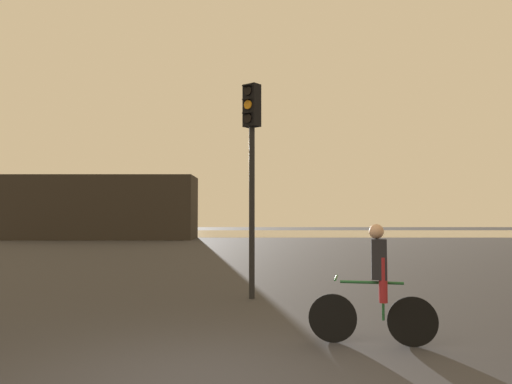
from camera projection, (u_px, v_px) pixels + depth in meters
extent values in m
cube|color=#9E937F|center=(251.00, 233.00, 44.66)|extent=(80.00, 16.00, 0.01)
cube|color=#2D2823|center=(104.00, 208.00, 34.78)|extent=(12.74, 4.00, 4.36)
cylinder|color=black|center=(253.00, 212.00, 10.41)|extent=(0.12, 0.12, 3.59)
cube|color=black|center=(253.00, 106.00, 10.51)|extent=(0.40, 0.39, 0.90)
cylinder|color=black|center=(249.00, 91.00, 10.42)|extent=(0.17, 0.14, 0.19)
cube|color=black|center=(248.00, 85.00, 10.41)|extent=(0.22, 0.21, 0.02)
cylinder|color=orange|center=(249.00, 105.00, 10.41)|extent=(0.17, 0.14, 0.19)
cube|color=black|center=(248.00, 99.00, 10.40)|extent=(0.22, 0.21, 0.02)
cylinder|color=black|center=(249.00, 118.00, 10.39)|extent=(0.17, 0.14, 0.19)
cube|color=black|center=(248.00, 113.00, 10.38)|extent=(0.22, 0.21, 0.02)
cylinder|color=black|center=(334.00, 318.00, 6.83)|extent=(0.65, 0.18, 0.66)
cylinder|color=black|center=(414.00, 322.00, 6.60)|extent=(0.65, 0.18, 0.66)
cylinder|color=#1E592D|center=(373.00, 283.00, 6.74)|extent=(0.83, 0.22, 0.04)
cylinder|color=#1E592D|center=(384.00, 300.00, 6.70)|extent=(0.04, 0.04, 0.55)
cylinder|color=#1E592D|center=(337.00, 278.00, 6.84)|extent=(0.13, 0.46, 0.03)
cylinder|color=maroon|center=(384.00, 278.00, 6.81)|extent=(0.11, 0.11, 0.60)
cylinder|color=maroon|center=(384.00, 280.00, 6.61)|extent=(0.11, 0.11, 0.60)
cube|color=black|center=(380.00, 259.00, 6.73)|extent=(0.26, 0.34, 0.54)
sphere|color=tan|center=(377.00, 231.00, 6.75)|extent=(0.20, 0.20, 0.20)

